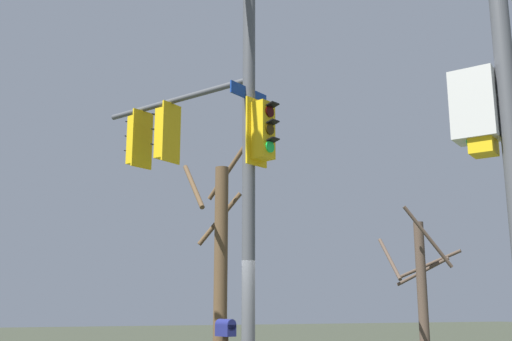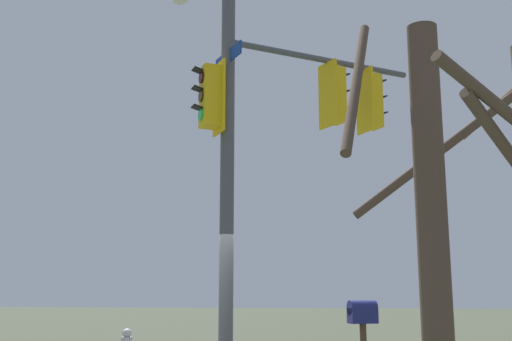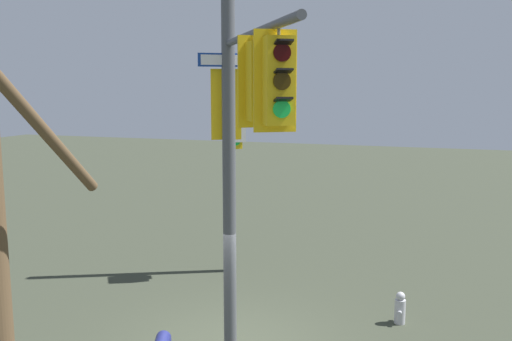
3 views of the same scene
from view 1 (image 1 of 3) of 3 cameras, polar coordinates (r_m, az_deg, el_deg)
main_signal_pole_assembly at (r=12.06m, az=-4.15°, el=3.22°), size 5.19×3.07×8.42m
secondary_pole_assembly at (r=8.33m, az=21.43°, el=4.89°), size 0.80×0.69×7.97m
mailbox at (r=13.42m, az=-2.87°, el=-15.00°), size 0.50×0.38×1.41m
bare_tree_behind_pole at (r=16.13m, az=-3.39°, el=-8.09°), size 1.87×1.89×6.40m
bare_tree_across_street at (r=15.98m, az=15.22°, el=-10.73°), size 1.93×2.23×4.09m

